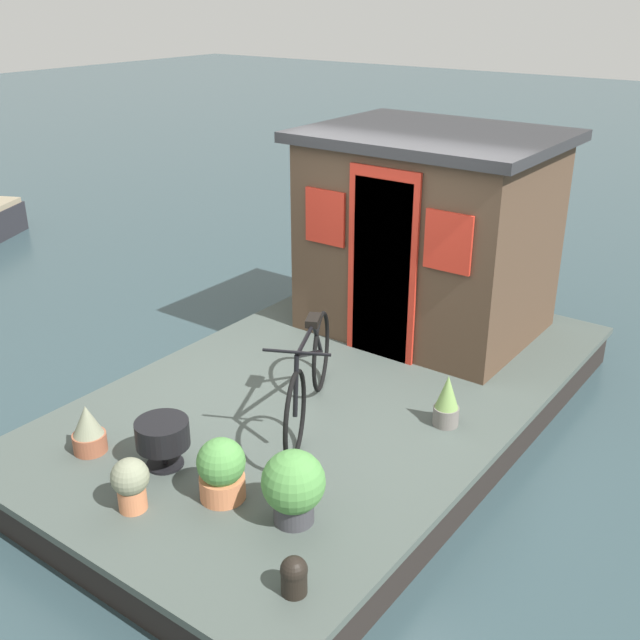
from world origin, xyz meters
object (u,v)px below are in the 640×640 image
at_px(charcoal_grill, 163,435).
at_px(mooring_bollard, 294,575).
at_px(potted_plant_basil, 88,430).
at_px(bicycle, 309,377).
at_px(houseboat_cabin, 428,232).
at_px(potted_plant_rosemary, 131,482).
at_px(potted_plant_sage, 293,486).
at_px(potted_plant_succulent, 222,470).
at_px(potted_plant_ivy, 447,402).

distance_m(charcoal_grill, mooring_bollard, 1.63).
bearing_deg(potted_plant_basil, bicycle, -38.17).
distance_m(houseboat_cabin, charcoal_grill, 3.43).
height_order(charcoal_grill, mooring_bollard, charcoal_grill).
relative_size(bicycle, potted_plant_rosemary, 4.22).
bearing_deg(potted_plant_sage, charcoal_grill, 93.08).
bearing_deg(mooring_bollard, potted_plant_rosemary, 91.41).
bearing_deg(potted_plant_succulent, charcoal_grill, 87.07).
xyz_separation_m(potted_plant_basil, charcoal_grill, (0.20, -0.59, 0.07)).
height_order(houseboat_cabin, potted_plant_succulent, houseboat_cabin).
relative_size(bicycle, potted_plant_basil, 4.18).
bearing_deg(mooring_bollard, potted_plant_basil, 83.55).
xyz_separation_m(potted_plant_basil, potted_plant_sage, (0.27, -1.75, 0.09)).
bearing_deg(mooring_bollard, potted_plant_succulent, 66.33).
relative_size(potted_plant_sage, charcoal_grill, 1.31).
height_order(potted_plant_rosemary, charcoal_grill, potted_plant_rosemary).
bearing_deg(potted_plant_rosemary, mooring_bollard, -88.59).
distance_m(potted_plant_ivy, potted_plant_rosemary, 2.51).
height_order(potted_plant_basil, potted_plant_rosemary, potted_plant_basil).
height_order(potted_plant_sage, mooring_bollard, potted_plant_sage).
relative_size(potted_plant_ivy, potted_plant_sage, 0.85).
relative_size(potted_plant_succulent, mooring_bollard, 1.85).
distance_m(houseboat_cabin, potted_plant_sage, 3.46).
bearing_deg(potted_plant_rosemary, potted_plant_succulent, -41.72).
bearing_deg(potted_plant_basil, charcoal_grill, -70.99).
relative_size(potted_plant_ivy, charcoal_grill, 1.12).
xyz_separation_m(potted_plant_ivy, mooring_bollard, (-2.17, -0.16, -0.08)).
distance_m(bicycle, potted_plant_rosemary, 1.65).
bearing_deg(potted_plant_basil, mooring_bollard, -96.45).
bearing_deg(charcoal_grill, potted_plant_basil, 109.01).
relative_size(potted_plant_succulent, charcoal_grill, 1.16).
xyz_separation_m(potted_plant_ivy, potted_plant_basil, (-1.93, 1.99, -0.02)).
height_order(potted_plant_ivy, potted_plant_sage, potted_plant_sage).
xyz_separation_m(potted_plant_succulent, charcoal_grill, (0.03, 0.61, 0.03)).
xyz_separation_m(potted_plant_sage, mooring_bollard, (-0.51, -0.40, -0.15)).
bearing_deg(potted_plant_sage, potted_plant_rosemary, 119.78).
bearing_deg(potted_plant_ivy, potted_plant_sage, 171.87).
height_order(potted_plant_succulent, potted_plant_basil, potted_plant_succulent).
xyz_separation_m(potted_plant_basil, potted_plant_rosemary, (-0.28, -0.80, 0.03)).
bearing_deg(bicycle, potted_plant_rosemary, 170.93).
bearing_deg(potted_plant_rosemary, houseboat_cabin, -1.24).
height_order(potted_plant_sage, potted_plant_rosemary, potted_plant_sage).
distance_m(potted_plant_succulent, potted_plant_ivy, 1.93).
relative_size(bicycle, mooring_bollard, 6.60).
bearing_deg(houseboat_cabin, bicycle, -175.39).
xyz_separation_m(bicycle, mooring_bollard, (-1.59, -1.09, -0.26)).
xyz_separation_m(charcoal_grill, mooring_bollard, (-0.45, -1.56, -0.13)).
height_order(bicycle, charcoal_grill, bicycle).
bearing_deg(charcoal_grill, potted_plant_ivy, -38.92).
relative_size(potted_plant_rosemary, mooring_bollard, 1.56).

